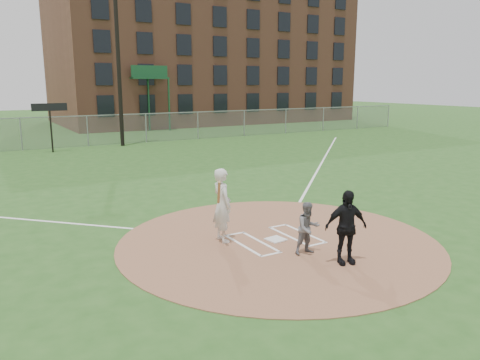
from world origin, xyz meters
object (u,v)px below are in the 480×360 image
umpire (346,227)px  batter_at_plate (222,205)px  home_plate (276,239)px  catcher (308,228)px

umpire → batter_at_plate: (-1.72, 2.78, 0.11)m
home_plate → umpire: bearing=-77.8°
batter_at_plate → catcher: bearing=-54.0°
umpire → batter_at_plate: batter_at_plate is taller
catcher → umpire: size_ratio=0.75×
catcher → umpire: 1.01m
umpire → batter_at_plate: size_ratio=0.89×
catcher → umpire: umpire is taller
home_plate → batter_at_plate: bearing=152.5°
batter_at_plate → home_plate: bearing=-27.5°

